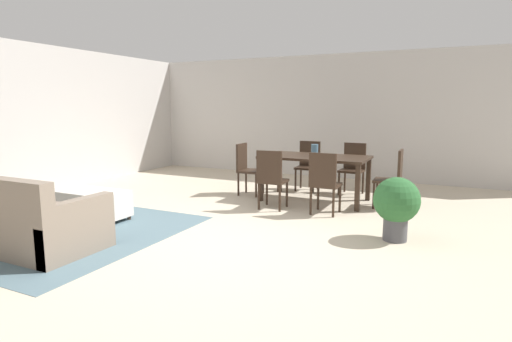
% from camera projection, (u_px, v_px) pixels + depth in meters
% --- Properties ---
extents(ground_plane, '(10.80, 10.80, 0.00)m').
position_uv_depth(ground_plane, '(220.00, 240.00, 4.93)').
color(ground_plane, beige).
extents(wall_back, '(9.00, 0.12, 2.70)m').
position_uv_depth(wall_back, '(335.00, 117.00, 9.17)').
color(wall_back, beige).
rests_on(wall_back, ground_plane).
extents(wall_left, '(0.12, 11.00, 2.70)m').
position_uv_depth(wall_left, '(8.00, 120.00, 7.11)').
color(wall_left, beige).
rests_on(wall_left, ground_plane).
extents(area_rug, '(3.00, 2.80, 0.01)m').
position_uv_depth(area_rug, '(56.00, 230.00, 5.35)').
color(area_rug, slate).
rests_on(area_rug, ground_plane).
extents(couch, '(2.28, 0.91, 0.86)m').
position_uv_depth(couch, '(8.00, 220.00, 4.76)').
color(couch, gray).
rests_on(couch, ground_plane).
extents(ottoman_table, '(1.07, 0.56, 0.42)m').
position_uv_depth(ottoman_table, '(90.00, 203.00, 5.80)').
color(ottoman_table, silver).
rests_on(ottoman_table, ground_plane).
extents(dining_table, '(1.74, 0.95, 0.76)m').
position_uv_depth(dining_table, '(315.00, 161.00, 6.92)').
color(dining_table, '#332319').
rests_on(dining_table, ground_plane).
extents(dining_chair_near_left, '(0.42, 0.42, 0.92)m').
position_uv_depth(dining_chair_near_left, '(271.00, 176.00, 6.34)').
color(dining_chair_near_left, '#332319').
rests_on(dining_chair_near_left, ground_plane).
extents(dining_chair_near_right, '(0.41, 0.41, 0.92)m').
position_uv_depth(dining_chair_near_right, '(324.00, 180.00, 6.03)').
color(dining_chair_near_right, '#332319').
rests_on(dining_chair_near_right, ground_plane).
extents(dining_chair_far_left, '(0.42, 0.42, 0.92)m').
position_uv_depth(dining_chair_far_left, '(308.00, 163.00, 7.89)').
color(dining_chair_far_left, '#332319').
rests_on(dining_chair_far_left, ground_plane).
extents(dining_chair_far_right, '(0.43, 0.43, 0.92)m').
position_uv_depth(dining_chair_far_right, '(353.00, 165.00, 7.51)').
color(dining_chair_far_right, '#332319').
rests_on(dining_chair_far_right, ground_plane).
extents(dining_chair_head_east, '(0.41, 0.41, 0.92)m').
position_uv_depth(dining_chair_head_east, '(393.00, 175.00, 6.42)').
color(dining_chair_head_east, '#332319').
rests_on(dining_chair_head_east, ground_plane).
extents(dining_chair_head_west, '(0.42, 0.42, 0.92)m').
position_uv_depth(dining_chair_head_west, '(247.00, 166.00, 7.45)').
color(dining_chair_head_west, '#332319').
rests_on(dining_chair_head_west, ground_plane).
extents(vase_centerpiece, '(0.12, 0.12, 0.19)m').
position_uv_depth(vase_centerpiece, '(315.00, 150.00, 6.90)').
color(vase_centerpiece, slate).
rests_on(vase_centerpiece, dining_table).
extents(potted_plant, '(0.54, 0.54, 0.76)m').
position_uv_depth(potted_plant, '(396.00, 203.00, 4.87)').
color(potted_plant, '#4C4C51').
rests_on(potted_plant, ground_plane).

